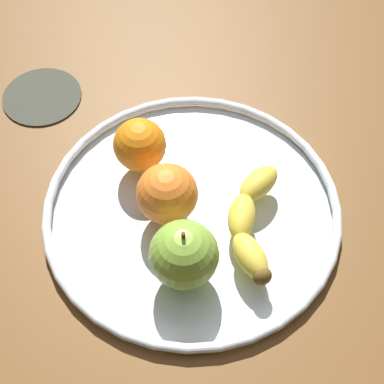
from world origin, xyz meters
The scene contains 7 objects.
ground_plane centered at (0.00, 0.00, -2.00)cm, with size 126.22×126.22×4.00cm, color brown.
fruit_bowl centered at (0.00, 0.00, 0.92)cm, with size 38.61×38.61×1.80cm.
banana centered at (1.60, 7.79, 3.48)cm, with size 18.01×7.22×3.35cm.
apple centered at (9.33, 1.20, 5.86)cm, with size 8.12×8.12×8.92cm.
orange_back_left centered at (1.48, -2.79, 5.63)cm, with size 7.66×7.66×7.66cm, color orange.
orange_back_right centered at (-5.38, -8.19, 5.33)cm, with size 7.05×7.05×7.05cm, color orange.
ambient_coaster centered at (-14.90, -26.63, 0.30)cm, with size 11.84×11.84×0.60cm, color #33362B.
Camera 1 is at (39.86, 9.24, 65.00)cm, focal length 54.90 mm.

